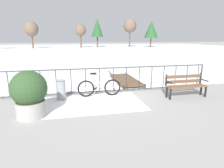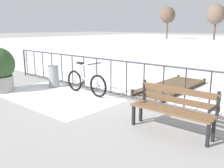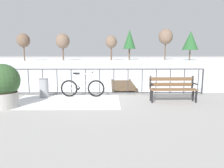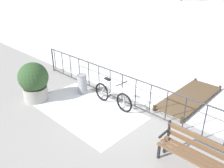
# 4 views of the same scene
# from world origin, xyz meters

# --- Properties ---
(ground_plane) EXTENTS (160.00, 160.00, 0.00)m
(ground_plane) POSITION_xyz_m (0.00, 0.00, 0.00)
(ground_plane) COLOR gray
(snow_patch) EXTENTS (3.75, 2.15, 0.01)m
(snow_patch) POSITION_xyz_m (-0.85, -1.20, 0.00)
(snow_patch) COLOR white
(snow_patch) RESTS_ON ground
(railing_fence) EXTENTS (9.06, 0.06, 1.07)m
(railing_fence) POSITION_xyz_m (0.00, 0.00, 0.56)
(railing_fence) COLOR #2D2D33
(railing_fence) RESTS_ON ground
(bicycle_near_railing) EXTENTS (1.71, 0.52, 0.97)m
(bicycle_near_railing) POSITION_xyz_m (-0.37, -0.40, 0.37)
(bicycle_near_railing) COLOR black
(bicycle_near_railing) RESTS_ON ground
(park_bench) EXTENTS (1.61, 0.50, 0.89)m
(park_bench) POSITION_xyz_m (2.91, -1.19, 0.51)
(park_bench) COLOR brown
(park_bench) RESTS_ON ground
(trash_bin) EXTENTS (0.35, 0.35, 0.73)m
(trash_bin) POSITION_xyz_m (-1.83, -0.50, 0.37)
(trash_bin) COLOR gray
(trash_bin) RESTS_ON ground
(wooden_dock) EXTENTS (1.10, 3.05, 0.20)m
(wooden_dock) POSITION_xyz_m (1.34, 1.78, 0.12)
(wooden_dock) COLOR brown
(wooden_dock) RESTS_ON ground
(tree_far_west) EXTENTS (2.47, 2.47, 5.32)m
(tree_far_west) POSITION_xyz_m (-16.12, 33.30, 3.94)
(tree_far_west) COLOR brown
(tree_far_west) RESTS_ON ground
(tree_extra) EXTENTS (2.80, 2.80, 5.48)m
(tree_extra) POSITION_xyz_m (-8.94, 35.48, 3.92)
(tree_extra) COLOR brown
(tree_extra) RESTS_ON ground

